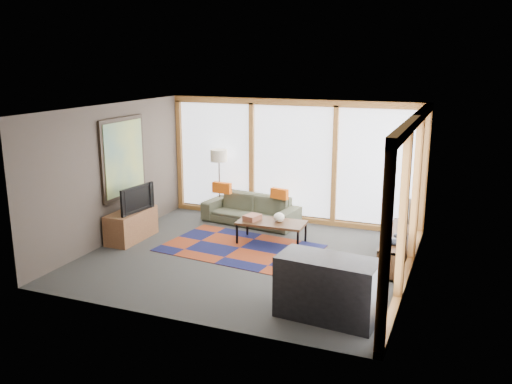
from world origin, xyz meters
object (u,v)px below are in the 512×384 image
at_px(floor_lamp, 219,183).
at_px(coffee_table, 272,232).
at_px(bookshelf, 396,247).
at_px(television, 134,198).
at_px(bar_counter, 328,288).
at_px(tv_console, 131,225).
at_px(sofa, 251,210).

relative_size(floor_lamp, coffee_table, 1.17).
xyz_separation_m(floor_lamp, bookshelf, (4.04, -1.41, -0.50)).
xyz_separation_m(floor_lamp, television, (-0.76, -2.15, 0.09)).
bearing_deg(coffee_table, bar_counter, -55.79).
relative_size(tv_console, bar_counter, 0.85).
distance_m(coffee_table, television, 2.68).
bearing_deg(bookshelf, television, -171.28).
bearing_deg(coffee_table, bookshelf, -1.88).
relative_size(coffee_table, bookshelf, 0.65).
bearing_deg(floor_lamp, bookshelf, -19.30).
xyz_separation_m(sofa, coffee_table, (0.85, -1.02, -0.09)).
xyz_separation_m(coffee_table, television, (-2.48, -0.81, 0.62)).
bearing_deg(bar_counter, sofa, 131.16).
height_order(coffee_table, bookshelf, bookshelf).
bearing_deg(tv_console, bar_counter, -22.19).
distance_m(coffee_table, tv_console, 2.70).
bearing_deg(floor_lamp, tv_console, -111.67).
bearing_deg(coffee_table, television, -161.90).
bearing_deg(tv_console, sofa, 46.60).
height_order(floor_lamp, bookshelf, floor_lamp).
distance_m(floor_lamp, bar_counter, 5.24).
distance_m(bookshelf, television, 4.89).
relative_size(sofa, coffee_table, 1.61).
relative_size(television, bar_counter, 0.66).
bearing_deg(floor_lamp, coffee_table, -37.80).
height_order(sofa, bar_counter, bar_counter).
xyz_separation_m(sofa, television, (-1.64, -1.83, 0.53)).
bearing_deg(tv_console, bookshelf, 8.51).
distance_m(floor_lamp, television, 2.28).
bearing_deg(bookshelf, tv_console, -171.49).
xyz_separation_m(coffee_table, bar_counter, (1.75, -2.57, 0.21)).
distance_m(tv_console, bar_counter, 4.68).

